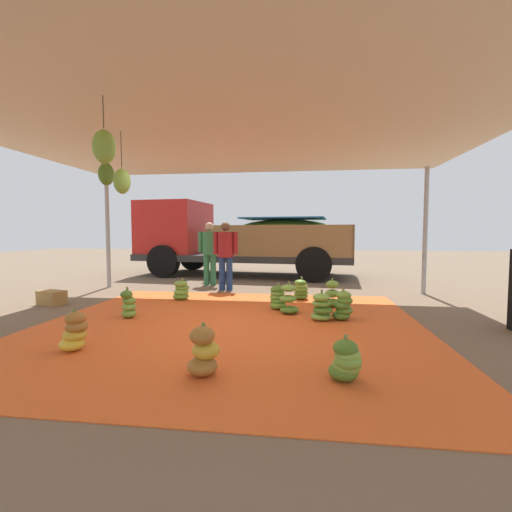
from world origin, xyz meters
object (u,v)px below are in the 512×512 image
banana_bunch_5 (204,352)px  banana_bunch_6 (181,291)px  worker_0 (226,251)px  banana_bunch_3 (332,295)px  banana_bunch_0 (301,290)px  banana_bunch_8 (343,306)px  cargo_truck_main (237,238)px  worker_1 (210,249)px  banana_bunch_9 (346,361)px  banana_bunch_2 (129,305)px  banana_bunch_4 (74,332)px  banana_bunch_1 (278,298)px  crate_1 (52,298)px  banana_bunch_10 (322,308)px  banana_bunch_7 (289,300)px

banana_bunch_5 → banana_bunch_6: banana_bunch_5 is taller
worker_0 → banana_bunch_3: bearing=-34.8°
banana_bunch_0 → banana_bunch_8: bearing=-68.0°
banana_bunch_6 → cargo_truck_main: (0.37, 4.36, 1.02)m
worker_1 → worker_0: bearing=-51.9°
banana_bunch_0 → banana_bunch_9: banana_bunch_0 is taller
banana_bunch_6 → banana_bunch_9: size_ratio=1.02×
worker_1 → banana_bunch_2: bearing=-95.6°
banana_bunch_8 → worker_0: 3.69m
banana_bunch_2 → banana_bunch_3: 3.59m
banana_bunch_4 → worker_1: worker_1 is taller
banana_bunch_1 → crate_1: size_ratio=0.96×
banana_bunch_5 → banana_bunch_2: bearing=131.5°
banana_bunch_9 → banana_bunch_2: bearing=147.3°
banana_bunch_6 → crate_1: banana_bunch_6 is taller
banana_bunch_0 → banana_bunch_9: bearing=-83.9°
banana_bunch_3 → crate_1: size_ratio=1.10×
banana_bunch_9 → cargo_truck_main: cargo_truck_main is taller
banana_bunch_10 → worker_0: bearing=128.1°
banana_bunch_4 → worker_1: size_ratio=0.30×
banana_bunch_1 → banana_bunch_4: bearing=-130.9°
banana_bunch_0 → banana_bunch_4: (-2.62, -3.54, 0.02)m
banana_bunch_3 → banana_bunch_4: 4.30m
banana_bunch_0 → worker_1: (-2.40, 1.75, 0.76)m
banana_bunch_0 → cargo_truck_main: size_ratio=0.07×
banana_bunch_1 → banana_bunch_4: banana_bunch_4 is taller
banana_bunch_5 → banana_bunch_9: (1.35, 0.04, -0.04)m
banana_bunch_9 → cargo_truck_main: size_ratio=0.06×
banana_bunch_0 → banana_bunch_5: bearing=-102.7°
banana_bunch_3 → banana_bunch_6: 3.05m
crate_1 → worker_1: bearing=50.8°
cargo_truck_main → banana_bunch_5: bearing=-81.8°
banana_bunch_3 → banana_bunch_7: (-0.78, -0.63, -0.00)m
banana_bunch_5 → banana_bunch_9: size_ratio=1.18×
banana_bunch_2 → worker_1: size_ratio=0.30×
banana_bunch_9 → worker_1: size_ratio=0.26×
banana_bunch_1 → banana_bunch_9: banana_bunch_1 is taller
banana_bunch_3 → banana_bunch_6: bearing=173.9°
banana_bunch_3 → worker_1: 3.91m
banana_bunch_1 → banana_bunch_8: bearing=-31.6°
banana_bunch_2 → banana_bunch_7: banana_bunch_7 is taller
banana_bunch_8 → crate_1: banana_bunch_8 is taller
banana_bunch_1 → banana_bunch_2: (-2.35, -0.98, 0.01)m
banana_bunch_7 → banana_bunch_8: banana_bunch_7 is taller
banana_bunch_3 → banana_bunch_7: 1.01m
banana_bunch_0 → banana_bunch_5: banana_bunch_5 is taller
banana_bunch_0 → banana_bunch_8: (0.67, -1.65, 0.02)m
banana_bunch_1 → banana_bunch_6: (-2.04, 0.65, -0.02)m
banana_bunch_7 → cargo_truck_main: size_ratio=0.08×
banana_bunch_1 → banana_bunch_10: bearing=-44.8°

